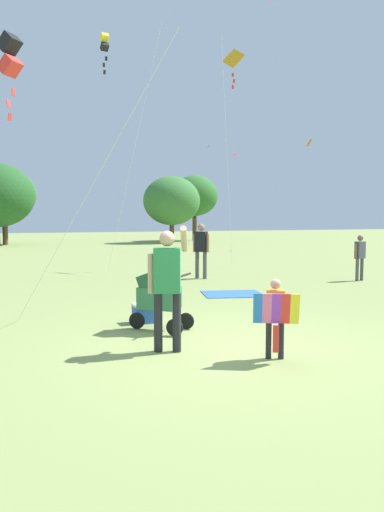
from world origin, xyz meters
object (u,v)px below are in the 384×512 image
child_with_butterfly_kite (275,312)px  person_couple_left (360,254)px  person_adult_flyer (167,279)px  kite_green_novelty (233,67)px  person_red_shirt (201,246)px  kite_orange_delta (105,45)px  kite_adult_black (11,56)px  picnic_blanket (233,294)px  stroller (158,295)px  cooler_box (146,313)px

child_with_butterfly_kite → person_couple_left: 9.10m
person_adult_flyer → kite_green_novelty: bearing=58.5°
person_red_shirt → person_couple_left: bearing=-29.1°
kite_orange_delta → person_couple_left: kite_orange_delta is taller
kite_orange_delta → person_red_shirt: kite_orange_delta is taller
person_adult_flyer → person_red_shirt: bearing=63.2°
kite_green_novelty → child_with_butterfly_kite: bearing=-114.5°
person_couple_left → kite_adult_black: bearing=-167.4°
kite_orange_delta → picnic_blanket: kite_orange_delta is taller
kite_adult_black → person_red_shirt: bearing=38.8°
stroller → person_red_shirt: person_red_shirt is taller
person_adult_flyer → person_red_shirt: (3.78, 7.49, -0.02)m
person_red_shirt → kite_green_novelty: bearing=47.7°
person_couple_left → picnic_blanket: person_couple_left is taller
picnic_blanket → cooler_box: 3.77m
person_adult_flyer → kite_adult_black: bearing=122.1°
kite_green_novelty → cooler_box: size_ratio=18.51×
kite_adult_black → kite_green_novelty: size_ratio=0.62×
person_adult_flyer → picnic_blanket: person_adult_flyer is taller
child_with_butterfly_kite → kite_adult_black: 6.39m
child_with_butterfly_kite → kite_adult_black: size_ratio=0.21×
stroller → picnic_blanket: 4.27m
person_couple_left → cooler_box: 8.36m
person_red_shirt → cooler_box: size_ratio=3.82×
kite_green_novelty → person_red_shirt: size_ratio=4.84×
kite_adult_black → picnic_blanket: (5.10, 1.33, -4.71)m
kite_green_novelty → kite_orange_delta: bearing=178.3°
kite_orange_delta → person_red_shirt: bearing=-51.5°
child_with_butterfly_kite → person_adult_flyer: (-1.20, 0.91, 0.39)m
person_adult_flyer → kite_adult_black: 5.08m
person_adult_flyer → stroller: 1.37m
kite_adult_black → stroller: bearing=-38.2°
kite_adult_black → cooler_box: (2.14, -0.99, -4.54)m
person_adult_flyer → stroller: person_adult_flyer is taller
person_adult_flyer → kite_green_novelty: (6.27, 10.22, 6.49)m
stroller → cooler_box: (-0.00, 0.69, -0.43)m
person_adult_flyer → kite_orange_delta: bearing=81.8°
person_adult_flyer → person_couple_left: (7.98, 5.15, -0.22)m
kite_adult_black → kite_green_novelty: 11.25m
kite_orange_delta → cooler_box: bearing=-98.2°
child_with_butterfly_kite → person_red_shirt: size_ratio=0.63×
person_adult_flyer → picnic_blanket: bearing=52.9°
kite_green_novelty → person_red_shirt: 7.49m
person_adult_flyer → person_couple_left: bearing=32.8°
kite_adult_black → person_couple_left: 10.81m
child_with_butterfly_kite → person_adult_flyer: bearing=142.8°
kite_adult_black → kite_orange_delta: 8.67m
cooler_box → person_red_shirt: bearing=57.6°
child_with_butterfly_kite → person_adult_flyer: size_ratio=0.61×
child_with_butterfly_kite → cooler_box: bearing=107.7°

